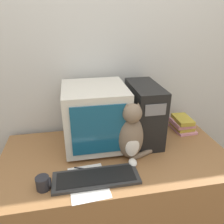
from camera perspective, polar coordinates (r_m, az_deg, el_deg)
wall_back at (r=1.73m, az=-2.04°, el=11.78°), size 7.00×0.05×2.50m
desk at (r=1.76m, az=0.84°, el=-20.83°), size 1.54×0.78×0.75m
crt_monitor at (r=1.51m, az=-4.40°, el=-1.09°), size 0.42×0.43×0.44m
computer_tower at (r=1.61m, az=8.33°, el=-0.27°), size 0.20×0.42×0.42m
keyboard at (r=1.32m, az=-4.16°, el=-16.78°), size 0.50×0.18×0.02m
cat at (r=1.39m, az=4.95°, el=-5.87°), size 0.25×0.21×0.40m
book_stack at (r=1.87m, az=17.87°, el=-2.95°), size 0.17×0.21×0.11m
pen at (r=1.39m, az=-6.82°, el=-14.60°), size 0.14×0.07×0.01m
paper_sheet at (r=1.31m, az=-6.27°, el=-17.73°), size 0.23×0.31×0.00m
mug at (r=1.30m, az=-17.50°, el=-17.30°), size 0.08×0.07×0.08m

